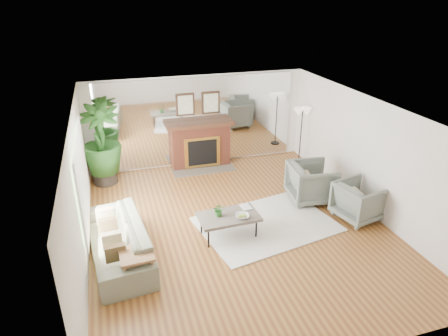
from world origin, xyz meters
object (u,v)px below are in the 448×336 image
object	(u,v)px
sofa	(118,241)
floor_lamp	(302,116)
side_table	(137,258)
potted_ficus	(101,142)
armchair_front	(359,201)
armchair_back	(311,182)
coffee_table	(229,217)
fireplace	(201,144)

from	to	relation	value
sofa	floor_lamp	bearing A→B (deg)	113.96
side_table	potted_ficus	world-z (taller)	potted_ficus
floor_lamp	armchair_front	bearing A→B (deg)	-91.89
armchair_back	potted_ficus	distance (m)	5.20
coffee_table	sofa	bearing A→B (deg)	-178.07
coffee_table	side_table	xyz separation A→B (m)	(-1.88, -0.93, 0.08)
fireplace	side_table	bearing A→B (deg)	-115.92
coffee_table	armchair_front	xyz separation A→B (m)	(2.89, -0.14, -0.02)
fireplace	floor_lamp	world-z (taller)	fireplace
armchair_front	potted_ficus	bearing A→B (deg)	44.72
coffee_table	fireplace	bearing A→B (deg)	85.26
fireplace	potted_ficus	size ratio (longest dim) A/B	0.99
armchair_back	potted_ficus	bearing A→B (deg)	69.85
armchair_front	side_table	size ratio (longest dim) A/B	1.47
fireplace	side_table	distance (m)	4.97
sofa	potted_ficus	world-z (taller)	potted_ficus
sofa	armchair_front	world-z (taller)	armchair_front
fireplace	floor_lamp	distance (m)	2.87
side_table	armchair_back	bearing A→B (deg)	23.49
sofa	side_table	distance (m)	0.91
fireplace	sofa	xyz separation A→B (m)	(-2.45, -3.62, -0.30)
armchair_back	floor_lamp	world-z (taller)	floor_lamp
side_table	sofa	bearing A→B (deg)	107.96
armchair_front	side_table	bearing A→B (deg)	86.92
coffee_table	potted_ficus	bearing A→B (deg)	125.67
fireplace	potted_ficus	world-z (taller)	potted_ficus
potted_ficus	armchair_front	bearing A→B (deg)	-32.80
armchair_front	sofa	bearing A→B (deg)	76.78
potted_ficus	floor_lamp	world-z (taller)	potted_ficus
armchair_back	floor_lamp	xyz separation A→B (m)	(0.70, 2.01, 0.94)
armchair_back	armchair_front	xyz separation A→B (m)	(0.60, -1.02, -0.04)
side_table	floor_lamp	world-z (taller)	floor_lamp
fireplace	armchair_front	size ratio (longest dim) A/B	2.25
coffee_table	armchair_front	world-z (taller)	armchair_front
side_table	potted_ficus	xyz separation A→B (m)	(-0.43, 4.14, 0.59)
armchair_front	floor_lamp	bearing A→B (deg)	-14.37
coffee_table	floor_lamp	xyz separation A→B (m)	(2.99, 2.89, 0.96)
coffee_table	armchair_back	bearing A→B (deg)	21.12
sofa	floor_lamp	size ratio (longest dim) A/B	1.49
side_table	floor_lamp	size ratio (longest dim) A/B	0.38
armchair_back	side_table	world-z (taller)	armchair_back
armchair_front	floor_lamp	size ratio (longest dim) A/B	0.56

